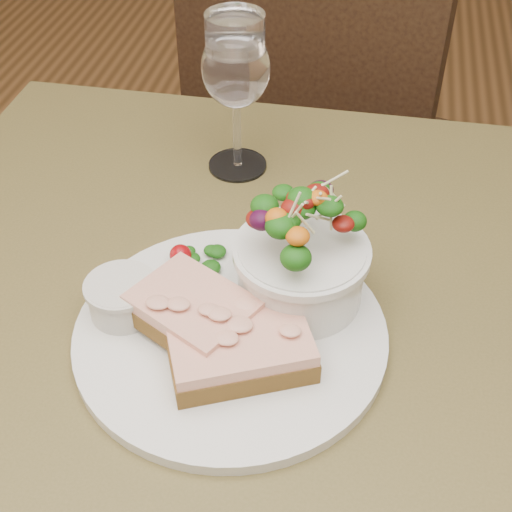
% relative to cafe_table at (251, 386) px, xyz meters
% --- Properties ---
extents(cafe_table, '(0.80, 0.80, 0.75)m').
position_rel_cafe_table_xyz_m(cafe_table, '(0.00, 0.00, 0.00)').
color(cafe_table, '#4D4521').
rests_on(cafe_table, ground).
extents(chair_far, '(0.51, 0.51, 0.90)m').
position_rel_cafe_table_xyz_m(chair_far, '(0.02, 0.71, -0.36)').
color(chair_far, black).
rests_on(chair_far, ground).
extents(dinner_plate, '(0.28, 0.28, 0.01)m').
position_rel_cafe_table_xyz_m(dinner_plate, '(-0.01, -0.03, 0.11)').
color(dinner_plate, white).
rests_on(dinner_plate, cafe_table).
extents(sandwich_front, '(0.15, 0.13, 0.03)m').
position_rel_cafe_table_xyz_m(sandwich_front, '(0.00, -0.06, 0.13)').
color(sandwich_front, '#472F13').
rests_on(sandwich_front, dinner_plate).
extents(sandwich_back, '(0.13, 0.12, 0.03)m').
position_rel_cafe_table_xyz_m(sandwich_back, '(-0.05, -0.03, 0.14)').
color(sandwich_back, '#472F13').
rests_on(sandwich_back, dinner_plate).
extents(ramekin, '(0.06, 0.06, 0.04)m').
position_rel_cafe_table_xyz_m(ramekin, '(-0.12, -0.02, 0.13)').
color(ramekin, beige).
rests_on(ramekin, dinner_plate).
extents(salad_bowl, '(0.12, 0.12, 0.13)m').
position_rel_cafe_table_xyz_m(salad_bowl, '(0.04, 0.03, 0.17)').
color(salad_bowl, white).
rests_on(salad_bowl, dinner_plate).
extents(garnish, '(0.05, 0.04, 0.02)m').
position_rel_cafe_table_xyz_m(garnish, '(-0.07, 0.06, 0.12)').
color(garnish, '#0F380A').
rests_on(garnish, dinner_plate).
extents(wine_glass, '(0.08, 0.08, 0.18)m').
position_rel_cafe_table_xyz_m(wine_glass, '(-0.06, 0.24, 0.22)').
color(wine_glass, white).
rests_on(wine_glass, cafe_table).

